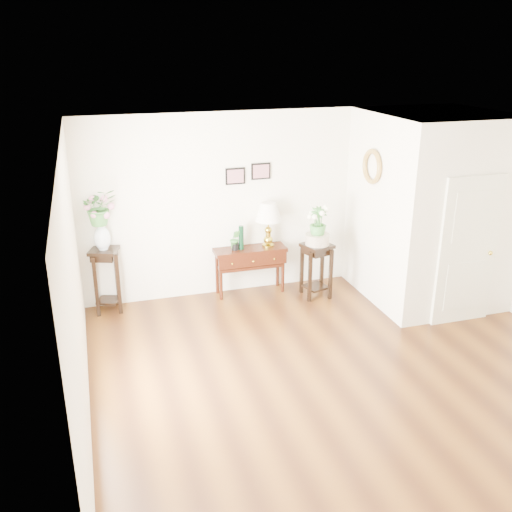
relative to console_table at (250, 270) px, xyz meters
name	(u,v)px	position (x,y,z in m)	size (l,w,h in m)	color
floor	(348,371)	(0.47, -2.57, -0.37)	(6.00, 5.50, 0.02)	#5A3310
ceiling	(363,138)	(0.47, -2.57, 2.43)	(6.00, 5.50, 0.02)	white
wall_back	(276,202)	(0.47, 0.18, 1.03)	(6.00, 0.02, 2.80)	silver
wall_left	(76,296)	(-2.53, -2.57, 1.03)	(0.02, 5.50, 2.80)	silver
partition	(429,207)	(2.57, -0.79, 1.03)	(1.80, 1.95, 2.80)	silver
door	(468,251)	(2.57, -1.79, 0.68)	(0.90, 0.05, 2.10)	beige
art_print_left	(235,176)	(-0.18, 0.16, 1.48)	(0.30, 0.02, 0.25)	black
art_print_right	(261,171)	(0.22, 0.16, 1.53)	(0.30, 0.02, 0.25)	black
wall_ornament	(372,167)	(1.63, -0.67, 1.68)	(0.51, 0.51, 0.07)	#AD903E
console_table	(250,270)	(0.00, 0.00, 0.00)	(1.12, 0.37, 0.75)	black
table_lamp	(268,225)	(0.30, 0.00, 0.72)	(0.41, 0.41, 0.71)	gold
green_vase	(241,238)	(-0.14, 0.00, 0.54)	(0.08, 0.08, 0.37)	black
potted_plant	(235,240)	(-0.23, 0.00, 0.52)	(0.17, 0.13, 0.30)	#3B8035
plant_stand_a	(107,280)	(-2.18, 0.00, 0.11)	(0.37, 0.37, 0.96)	black
porcelain_vase	(102,234)	(-2.18, 0.00, 0.81)	(0.24, 0.24, 0.41)	silver
lily_arrangement	(99,204)	(-2.18, 0.00, 1.25)	(0.47, 0.41, 0.52)	#3B8035
plant_stand_b	(316,270)	(0.94, -0.41, 0.05)	(0.40, 0.40, 0.85)	black
ceramic_bowl	(317,239)	(0.94, -0.41, 0.56)	(0.37, 0.37, 0.16)	beige
narcissus	(318,222)	(0.94, -0.41, 0.83)	(0.26, 0.26, 0.46)	#3B8035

